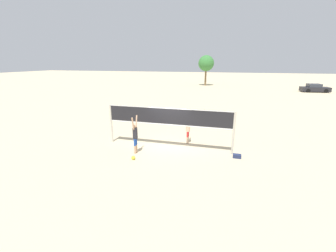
{
  "coord_description": "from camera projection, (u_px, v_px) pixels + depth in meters",
  "views": [
    {
      "loc": [
        3.5,
        -12.5,
        5.12
      ],
      "look_at": [
        0.0,
        0.0,
        1.37
      ],
      "focal_mm": 24.0,
      "sensor_mm": 36.0,
      "label": 1
    }
  ],
  "objects": [
    {
      "name": "volleyball",
      "position": [
        133.0,
        158.0,
        12.13
      ],
      "size": [
        0.21,
        0.21,
        0.21
      ],
      "color": "yellow",
      "rests_on": "ground_plane"
    },
    {
      "name": "parked_car_near",
      "position": [
        315.0,
        88.0,
        38.71
      ],
      "size": [
        4.61,
        2.35,
        1.4
      ],
      "rotation": [
        0.0,
        0.0,
        0.1
      ],
      "color": "#232328",
      "rests_on": "ground_plane"
    },
    {
      "name": "player_blocker",
      "position": [
        188.0,
        128.0,
        14.3
      ],
      "size": [
        0.28,
        0.68,
        1.98
      ],
      "rotation": [
        0.0,
        0.0,
        -1.57
      ],
      "color": "beige",
      "rests_on": "ground_plane"
    },
    {
      "name": "ground_plane",
      "position": [
        168.0,
        147.0,
        13.89
      ],
      "size": [
        200.0,
        200.0,
        0.0
      ],
      "primitive_type": "plane",
      "color": "beige"
    },
    {
      "name": "volleyball_net",
      "position": [
        168.0,
        120.0,
        13.4
      ],
      "size": [
        7.76,
        0.12,
        2.49
      ],
      "color": "beige",
      "rests_on": "ground_plane"
    },
    {
      "name": "player_spiker",
      "position": [
        135.0,
        134.0,
        12.7
      ],
      "size": [
        0.28,
        0.71,
        2.19
      ],
      "rotation": [
        0.0,
        0.0,
        1.57
      ],
      "color": "tan",
      "rests_on": "ground_plane"
    },
    {
      "name": "tree_left_cluster",
      "position": [
        206.0,
        63.0,
        48.12
      ],
      "size": [
        3.34,
        3.34,
        6.4
      ],
      "color": "brown",
      "rests_on": "ground_plane"
    },
    {
      "name": "gear_bag",
      "position": [
        237.0,
        156.0,
        12.34
      ],
      "size": [
        0.44,
        0.27,
        0.21
      ],
      "color": "navy",
      "rests_on": "ground_plane"
    }
  ]
}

